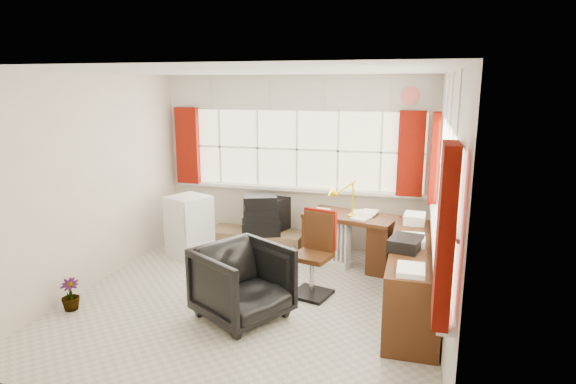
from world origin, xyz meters
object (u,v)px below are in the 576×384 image
(desk, at_px, (350,237))
(desk_lamp, at_px, (353,192))
(radiator, at_px, (335,247))
(credenza, at_px, (414,277))
(tv_bench, at_px, (257,239))
(mini_fridge, at_px, (189,226))
(office_chair, at_px, (243,283))
(crt_tv, at_px, (268,213))
(task_chair, at_px, (316,250))

(desk, xyz_separation_m, desk_lamp, (0.03, -0.08, 0.63))
(radiator, bearing_deg, credenza, -46.46)
(tv_bench, xyz_separation_m, mini_fridge, (-0.80, -0.57, 0.30))
(tv_bench, bearing_deg, mini_fridge, -144.59)
(radiator, distance_m, mini_fridge, 2.06)
(office_chair, bearing_deg, crt_tv, 41.92)
(office_chair, xyz_separation_m, tv_bench, (-0.59, 2.13, -0.26))
(crt_tv, xyz_separation_m, mini_fridge, (-0.93, -0.70, -0.07))
(task_chair, xyz_separation_m, office_chair, (-0.59, -0.81, -0.14))
(desk, height_order, tv_bench, desk)
(radiator, xyz_separation_m, crt_tv, (-1.12, 0.58, 0.23))
(desk, height_order, office_chair, office_chair)
(tv_bench, bearing_deg, radiator, -19.30)
(desk_lamp, xyz_separation_m, crt_tv, (-1.33, 0.54, -0.53))
(desk, height_order, desk_lamp, desk_lamp)
(task_chair, distance_m, tv_bench, 1.81)
(desk_lamp, relative_size, mini_fridge, 0.56)
(task_chair, bearing_deg, desk, 76.00)
(mini_fridge, bearing_deg, task_chair, -20.71)
(office_chair, xyz_separation_m, radiator, (0.66, 1.69, -0.12))
(desk, bearing_deg, crt_tv, 160.67)
(credenza, bearing_deg, desk, 125.10)
(desk, relative_size, desk_lamp, 2.73)
(office_chair, relative_size, mini_fridge, 0.99)
(mini_fridge, bearing_deg, desk_lamp, 4.27)
(desk, distance_m, task_chair, 1.04)
(office_chair, bearing_deg, desk, 5.43)
(tv_bench, relative_size, mini_fridge, 1.64)
(credenza, distance_m, tv_bench, 2.75)
(office_chair, relative_size, tv_bench, 0.60)
(task_chair, height_order, credenza, task_chair)
(desk, xyz_separation_m, mini_fridge, (-2.23, -0.25, 0.04))
(office_chair, xyz_separation_m, crt_tv, (-0.46, 2.27, 0.11))
(desk_lamp, bearing_deg, crt_tv, 158.08)
(tv_bench, bearing_deg, desk, -12.51)
(radiator, relative_size, crt_tv, 1.00)
(desk, height_order, crt_tv, crt_tv)
(desk, distance_m, desk_lamp, 0.64)
(task_chair, relative_size, radiator, 1.50)
(office_chair, bearing_deg, task_chair, -5.80)
(desk_lamp, bearing_deg, task_chair, -106.81)
(radiator, distance_m, credenza, 1.50)
(office_chair, height_order, crt_tv, office_chair)
(radiator, relative_size, credenza, 0.32)
(desk, xyz_separation_m, tv_bench, (-1.43, 0.32, -0.26))
(mini_fridge, bearing_deg, desk, 6.34)
(tv_bench, bearing_deg, task_chair, -47.96)
(office_chair, bearing_deg, credenza, -39.81)
(crt_tv, distance_m, mini_fridge, 1.17)
(desk_lamp, relative_size, task_chair, 0.49)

